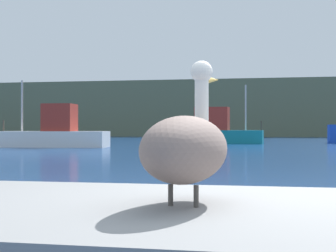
# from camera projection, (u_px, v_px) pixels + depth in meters

# --- Properties ---
(hillside_backdrop) EXTENTS (140.00, 14.55, 7.79)m
(hillside_backdrop) POSITION_uv_depth(u_px,v_px,m) (266.00, 109.00, 73.62)
(hillside_backdrop) COLOR #5B664C
(hillside_backdrop) RESTS_ON ground
(pelican) EXTENTS (0.59, 1.27, 0.89)m
(pelican) POSITION_uv_depth(u_px,v_px,m) (187.00, 147.00, 2.99)
(pelican) COLOR gray
(pelican) RESTS_ON pier_dock
(fishing_boat_teal) EXTENTS (6.49, 2.12, 4.43)m
(fishing_boat_teal) POSITION_uv_depth(u_px,v_px,m) (217.00, 130.00, 38.49)
(fishing_boat_teal) COLOR teal
(fishing_boat_teal) RESTS_ON ground
(fishing_boat_white) EXTENTS (6.79, 2.46, 4.11)m
(fishing_boat_white) POSITION_uv_depth(u_px,v_px,m) (55.00, 133.00, 30.94)
(fishing_boat_white) COLOR white
(fishing_boat_white) RESTS_ON ground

